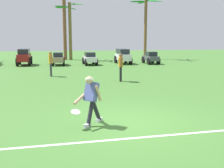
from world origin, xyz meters
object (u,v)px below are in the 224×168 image
at_px(teammate_midfield, 121,65).
at_px(parked_car_slot_d, 123,56).
at_px(parked_car_slot_b, 58,59).
at_px(palm_tree_right_of_centre, 70,26).
at_px(palm_tree_left_of_centre, 64,19).
at_px(parked_car_slot_c, 90,58).
at_px(palm_tree_far_right, 146,21).
at_px(frisbee_in_flight, 76,112).
at_px(frisbee_thrower, 91,98).
at_px(teammate_near_sideline, 51,61).
at_px(parked_car_slot_e, 151,57).
at_px(parked_car_slot_a, 24,57).

relative_size(teammate_midfield, parked_car_slot_d, 0.63).
height_order(parked_car_slot_b, palm_tree_right_of_centre, palm_tree_right_of_centre).
bearing_deg(palm_tree_left_of_centre, parked_car_slot_b, -95.19).
xyz_separation_m(parked_car_slot_c, palm_tree_far_right, (6.37, 5.32, 3.47)).
distance_m(frisbee_in_flight, palm_tree_left_of_centre, 22.95).
bearing_deg(frisbee_in_flight, parked_car_slot_d, 75.53).
xyz_separation_m(frisbee_thrower, teammate_near_sideline, (-1.83, 10.06, 0.14)).
distance_m(parked_car_slot_c, parked_car_slot_e, 5.55).
height_order(teammate_near_sideline, parked_car_slot_d, teammate_near_sideline).
height_order(parked_car_slot_a, parked_car_slot_e, parked_car_slot_a).
distance_m(parked_car_slot_d, palm_tree_far_right, 6.72).
xyz_separation_m(teammate_midfield, palm_tree_right_of_centre, (-2.78, 14.80, 2.55)).
distance_m(parked_car_slot_d, palm_tree_right_of_centre, 7.41).
relative_size(frisbee_in_flight, parked_car_slot_d, 0.14).
xyz_separation_m(parked_car_slot_b, parked_car_slot_c, (2.72, -0.08, 0.00)).
relative_size(parked_car_slot_d, palm_tree_left_of_centre, 0.33).
bearing_deg(parked_car_slot_b, palm_tree_left_of_centre, 84.81).
bearing_deg(palm_tree_right_of_centre, teammate_midfield, -79.37).
height_order(parked_car_slot_d, palm_tree_right_of_centre, palm_tree_right_of_centre).
height_order(frisbee_thrower, palm_tree_far_right, palm_tree_far_right).
bearing_deg(teammate_midfield, palm_tree_far_right, 70.18).
distance_m(frisbee_in_flight, parked_car_slot_d, 18.16).
height_order(parked_car_slot_c, palm_tree_right_of_centre, palm_tree_right_of_centre).
xyz_separation_m(parked_car_slot_d, palm_tree_far_right, (3.34, 4.80, 3.31)).
distance_m(palm_tree_right_of_centre, palm_tree_far_right, 8.06).
bearing_deg(palm_tree_far_right, palm_tree_left_of_centre, 178.29).
distance_m(parked_car_slot_e, palm_tree_right_of_centre, 9.46).
bearing_deg(palm_tree_left_of_centre, frisbee_in_flight, -88.20).
relative_size(frisbee_thrower, teammate_near_sideline, 0.91).
bearing_deg(parked_car_slot_a, palm_tree_far_right, 21.99).
distance_m(frisbee_in_flight, parked_car_slot_a, 18.01).
bearing_deg(teammate_near_sideline, palm_tree_right_of_centre, 84.36).
xyz_separation_m(frisbee_thrower, palm_tree_right_of_centre, (-0.62, 22.33, 2.69)).
bearing_deg(parked_car_slot_b, parked_car_slot_d, 4.36).
bearing_deg(frisbee_in_flight, parked_car_slot_c, 84.96).
xyz_separation_m(teammate_near_sideline, teammate_midfield, (3.99, -2.53, 0.00)).
relative_size(frisbee_thrower, palm_tree_far_right, 0.22).
height_order(teammate_midfield, palm_tree_right_of_centre, palm_tree_right_of_centre).
relative_size(parked_car_slot_e, palm_tree_far_right, 0.34).
bearing_deg(parked_car_slot_c, parked_car_slot_d, 9.74).
xyz_separation_m(teammate_near_sideline, palm_tree_far_right, (9.25, 12.06, 3.09)).
height_order(frisbee_thrower, teammate_midfield, teammate_midfield).
bearing_deg(frisbee_in_flight, parked_car_slot_a, 103.21).
bearing_deg(parked_car_slot_a, teammate_near_sideline, -69.17).
xyz_separation_m(parked_car_slot_e, palm_tree_far_right, (0.82, 5.16, 3.47)).
bearing_deg(palm_tree_far_right, palm_tree_right_of_centre, 178.47).
distance_m(frisbee_in_flight, parked_car_slot_e, 18.61).
bearing_deg(teammate_midfield, frisbee_in_flight, -108.57).
relative_size(parked_car_slot_a, palm_tree_right_of_centre, 0.41).
height_order(teammate_near_sideline, palm_tree_right_of_centre, palm_tree_right_of_centre).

